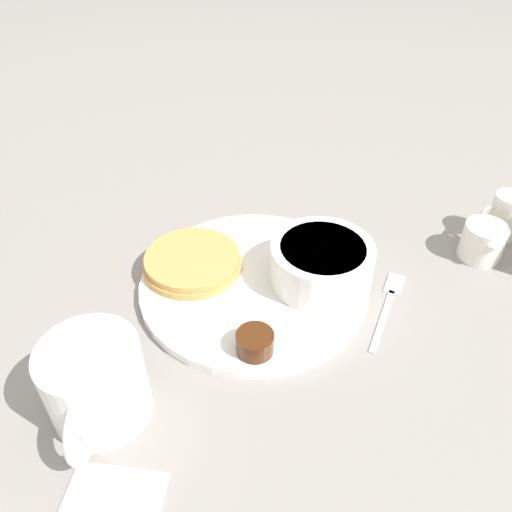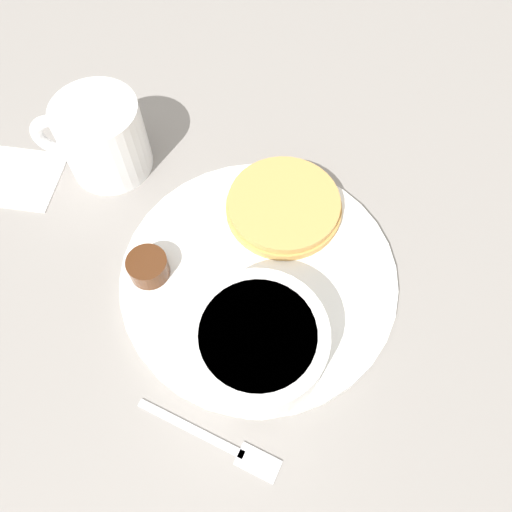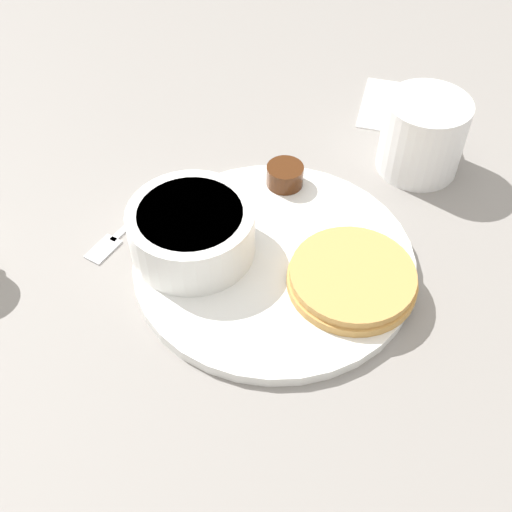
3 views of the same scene
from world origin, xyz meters
The scene contains 9 objects.
ground_plane centered at (0.00, 0.00, 0.00)m, with size 4.00×4.00×0.00m, color gray.
plate centered at (0.00, 0.00, 0.01)m, with size 0.28×0.28×0.01m.
pancake_stack centered at (0.00, -0.08, 0.02)m, with size 0.12×0.12×0.02m.
bowl centered at (-0.03, 0.08, 0.04)m, with size 0.12×0.12×0.05m.
syrup_cup centered at (0.10, 0.03, 0.02)m, with size 0.04×0.04×0.02m.
butter_ramekin centered at (-0.02, 0.11, 0.03)m, with size 0.04×0.04×0.04m.
coffee_mug centered at (0.21, -0.08, 0.04)m, with size 0.12×0.09×0.09m.
fork centered at (-0.02, 0.16, 0.00)m, with size 0.14×0.03×0.00m.
napkin centered at (0.31, -0.03, 0.00)m, with size 0.12×0.10×0.00m.
Camera 2 is at (-0.07, 0.21, 0.46)m, focal length 35.00 mm.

